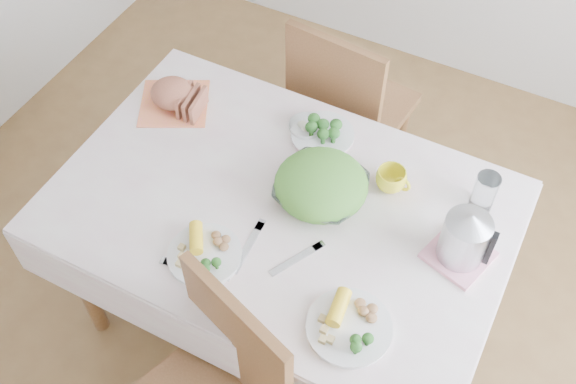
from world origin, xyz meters
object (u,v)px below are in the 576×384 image
at_px(dining_table, 281,266).
at_px(dinner_plate_left, 205,255).
at_px(yellow_mug, 391,180).
at_px(chair_far, 353,109).
at_px(salad_bowl, 321,190).
at_px(electric_kettle, 466,234).
at_px(dinner_plate_right, 349,327).

height_order(dining_table, dinner_plate_left, dinner_plate_left).
bearing_deg(yellow_mug, chair_far, 122.57).
bearing_deg(salad_bowl, dining_table, -138.47).
bearing_deg(salad_bowl, electric_kettle, -1.63).
relative_size(dinner_plate_left, electric_kettle, 1.17).
relative_size(yellow_mug, electric_kettle, 0.52).
bearing_deg(salad_bowl, yellow_mug, 37.12).
xyz_separation_m(salad_bowl, dinner_plate_right, (0.28, -0.40, -0.02)).
relative_size(dining_table, salad_bowl, 4.80).
bearing_deg(chair_far, yellow_mug, 128.42).
height_order(dining_table, electric_kettle, electric_kettle).
relative_size(dining_table, yellow_mug, 13.47).
bearing_deg(chair_far, dining_table, 100.60).
distance_m(salad_bowl, dinner_plate_right, 0.49).
bearing_deg(dinner_plate_right, dinner_plate_left, 177.75).
bearing_deg(dinner_plate_left, dinner_plate_right, -2.25).
bearing_deg(salad_bowl, chair_far, 103.56).
distance_m(dinner_plate_right, yellow_mug, 0.55).
height_order(salad_bowl, yellow_mug, yellow_mug).
relative_size(salad_bowl, electric_kettle, 1.45).
bearing_deg(dinner_plate_right, dining_table, 141.61).
relative_size(chair_far, yellow_mug, 9.39).
height_order(dinner_plate_left, dinner_plate_right, same).
bearing_deg(dining_table, dinner_plate_right, -38.39).
bearing_deg(dinner_plate_right, electric_kettle, 62.51).
height_order(dining_table, salad_bowl, salad_bowl).
xyz_separation_m(salad_bowl, dinner_plate_left, (-0.22, -0.38, -0.02)).
relative_size(dining_table, dinner_plate_right, 5.52).
height_order(chair_far, electric_kettle, electric_kettle).
xyz_separation_m(dinner_plate_left, electric_kettle, (0.70, 0.37, 0.11)).
relative_size(salad_bowl, dinner_plate_left, 1.24).
bearing_deg(electric_kettle, chair_far, 116.71).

